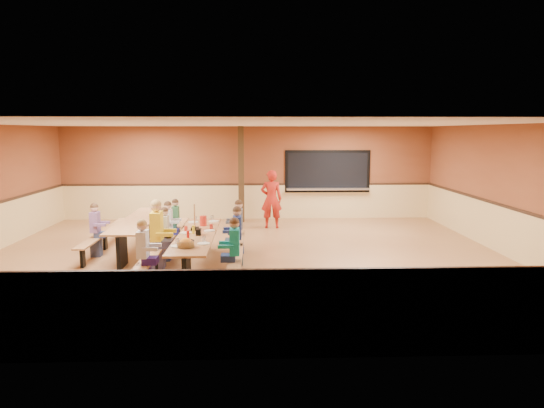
{
  "coord_description": "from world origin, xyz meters",
  "views": [
    {
      "loc": [
        0.23,
        -10.73,
        2.83
      ],
      "look_at": [
        0.63,
        0.49,
        1.15
      ],
      "focal_mm": 32.0,
      "sensor_mm": 36.0,
      "label": 1
    }
  ],
  "objects": [
    {
      "name": "place_settings",
      "position": [
        -0.98,
        -0.9,
        0.8
      ],
      "size": [
        0.65,
        3.3,
        0.11
      ],
      "primitive_type": null,
      "color": "beige",
      "rests_on": "cafeteria_table_main"
    },
    {
      "name": "seated_child_green_sec",
      "position": [
        -1.76,
        1.24,
        0.58
      ],
      "size": [
        0.34,
        0.28,
        1.16
      ],
      "primitive_type": null,
      "color": "#30653C",
      "rests_on": "ground"
    },
    {
      "name": "kitchen_pass_through",
      "position": [
        2.6,
        4.96,
        1.49
      ],
      "size": [
        2.78,
        0.28,
        1.38
      ],
      "color": "black",
      "rests_on": "ground"
    },
    {
      "name": "cafeteria_table_main",
      "position": [
        -0.98,
        -0.9,
        0.53
      ],
      "size": [
        1.91,
        3.7,
        0.74
      ],
      "color": "#A66F41",
      "rests_on": "ground"
    },
    {
      "name": "structural_post",
      "position": [
        -0.2,
        4.4,
        1.5
      ],
      "size": [
        0.18,
        0.18,
        3.0
      ],
      "primitive_type": "cube",
      "color": "#312110",
      "rests_on": "ground"
    },
    {
      "name": "seated_child_white_left",
      "position": [
        -1.8,
        -2.11,
        0.63
      ],
      "size": [
        0.39,
        0.32,
        1.25
      ],
      "primitive_type": null,
      "color": "silver",
      "rests_on": "ground"
    },
    {
      "name": "ground",
      "position": [
        0.0,
        0.0,
        0.0
      ],
      "size": [
        12.0,
        12.0,
        0.0
      ],
      "primitive_type": "plane",
      "color": "brown",
      "rests_on": "ground"
    },
    {
      "name": "seated_child_teal_right",
      "position": [
        -0.15,
        -1.97,
        0.62
      ],
      "size": [
        0.39,
        0.32,
        1.25
      ],
      "primitive_type": null,
      "color": "teal",
      "rests_on": "ground"
    },
    {
      "name": "room_envelope",
      "position": [
        0.0,
        0.0,
        0.69
      ],
      "size": [
        12.04,
        10.04,
        3.02
      ],
      "color": "brown",
      "rests_on": "ground"
    },
    {
      "name": "seated_child_grey_left",
      "position": [
        -1.8,
        0.48,
        0.6
      ],
      "size": [
        0.37,
        0.3,
        1.21
      ],
      "primitive_type": null,
      "color": "silver",
      "rests_on": "ground"
    },
    {
      "name": "standing_woman",
      "position": [
        0.71,
        3.4,
        0.86
      ],
      "size": [
        0.64,
        0.43,
        1.72
      ],
      "primitive_type": "imported",
      "rotation": [
        0.0,
        0.0,
        3.12
      ],
      "color": "#AC1D13",
      "rests_on": "ground"
    },
    {
      "name": "condiment_ketchup",
      "position": [
        -1.09,
        -1.37,
        0.82
      ],
      "size": [
        0.06,
        0.06,
        0.17
      ],
      "primitive_type": "cylinder",
      "color": "#B2140F",
      "rests_on": "cafeteria_table_main"
    },
    {
      "name": "seated_child_navy_right",
      "position": [
        -0.15,
        -0.64,
        0.62
      ],
      "size": [
        0.39,
        0.32,
        1.25
      ],
      "primitive_type": null,
      "color": "navy",
      "rests_on": "ground"
    },
    {
      "name": "table_paddle",
      "position": [
        -1.07,
        -0.49,
        0.88
      ],
      "size": [
        0.16,
        0.16,
        0.56
      ],
      "color": "black",
      "rests_on": "cafeteria_table_main"
    },
    {
      "name": "chip_bowl",
      "position": [
        -1.04,
        -2.06,
        0.81
      ],
      "size": [
        0.32,
        0.32,
        0.15
      ],
      "primitive_type": null,
      "color": "orange",
      "rests_on": "cafeteria_table_main"
    },
    {
      "name": "seated_child_char_right",
      "position": [
        -0.15,
        0.43,
        0.62
      ],
      "size": [
        0.38,
        0.31,
        1.24
      ],
      "primitive_type": null,
      "color": "#494D54",
      "rests_on": "ground"
    },
    {
      "name": "seated_child_tan_sec",
      "position": [
        -1.76,
        -0.22,
        0.59
      ],
      "size": [
        0.36,
        0.29,
        1.18
      ],
      "primitive_type": null,
      "color": "#B4B191",
      "rests_on": "ground"
    },
    {
      "name": "punch_pitcher",
      "position": [
        -0.94,
        -0.0,
        0.85
      ],
      "size": [
        0.16,
        0.16,
        0.22
      ],
      "primitive_type": "cylinder",
      "color": "red",
      "rests_on": "cafeteria_table_main"
    },
    {
      "name": "seated_child_purple_sec",
      "position": [
        -3.41,
        0.2,
        0.61
      ],
      "size": [
        0.37,
        0.3,
        1.21
      ],
      "primitive_type": null,
      "color": "#724E79",
      "rests_on": "ground"
    },
    {
      "name": "napkin_dispenser",
      "position": [
        -0.93,
        -1.02,
        0.8
      ],
      "size": [
        0.1,
        0.14,
        0.13
      ],
      "primitive_type": "cube",
      "color": "black",
      "rests_on": "cafeteria_table_main"
    },
    {
      "name": "condiment_mustard",
      "position": [
        -1.05,
        -0.86,
        0.82
      ],
      "size": [
        0.06,
        0.06,
        0.17
      ],
      "primitive_type": "cylinder",
      "color": "yellow",
      "rests_on": "cafeteria_table_main"
    },
    {
      "name": "cafeteria_table_second",
      "position": [
        -2.58,
        0.86,
        0.53
      ],
      "size": [
        1.91,
        3.7,
        0.74
      ],
      "color": "#A66F41",
      "rests_on": "ground"
    },
    {
      "name": "seated_adult_yellow",
      "position": [
        -1.8,
        -0.85,
        0.71
      ],
      "size": [
        0.47,
        0.39,
        1.42
      ],
      "primitive_type": null,
      "color": "yellow",
      "rests_on": "ground"
    }
  ]
}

